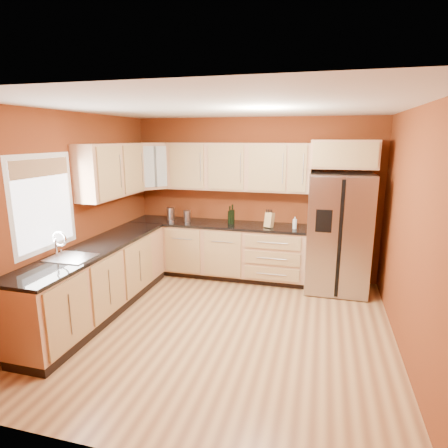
{
  "coord_description": "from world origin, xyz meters",
  "views": [
    {
      "loc": [
        1.09,
        -4.03,
        2.28
      ],
      "look_at": [
        -0.23,
        0.9,
        1.1
      ],
      "focal_mm": 30.0,
      "sensor_mm": 36.0,
      "label": 1
    }
  ],
  "objects": [
    {
      "name": "countertop_back",
      "position": [
        -0.55,
        1.69,
        0.9
      ],
      "size": [
        2.9,
        0.62,
        0.04
      ],
      "primitive_type": "cube",
      "color": "black",
      "rests_on": "base_cabinets_back"
    },
    {
      "name": "base_cabinets_left",
      "position": [
        -1.7,
        0.0,
        0.44
      ],
      "size": [
        0.6,
        2.8,
        0.88
      ],
      "primitive_type": "cube",
      "color": "tan",
      "rests_on": "floor"
    },
    {
      "name": "canister_right",
      "position": [
        -1.06,
        1.65,
        1.01
      ],
      "size": [
        0.12,
        0.12,
        0.19
      ],
      "primitive_type": "cylinder",
      "rotation": [
        0.0,
        0.0,
        0.0
      ],
      "color": "#AAAAAF",
      "rests_on": "countertop_back"
    },
    {
      "name": "wine_bottle_b",
      "position": [
        -0.3,
        1.69,
        1.08
      ],
      "size": [
        0.08,
        0.08,
        0.32
      ],
      "primitive_type": null,
      "rotation": [
        0.0,
        0.0,
        0.11
      ],
      "color": "black",
      "rests_on": "countertop_back"
    },
    {
      "name": "ceiling",
      "position": [
        0.0,
        0.0,
        2.6
      ],
      "size": [
        4.0,
        4.0,
        0.0
      ],
      "primitive_type": "plane",
      "color": "silver",
      "rests_on": "wall_back"
    },
    {
      "name": "floor",
      "position": [
        0.0,
        0.0,
        0.0
      ],
      "size": [
        4.0,
        4.0,
        0.0
      ],
      "primitive_type": "plane",
      "color": "#915D38",
      "rests_on": "ground"
    },
    {
      "name": "upper_cabinets_back",
      "position": [
        -0.25,
        1.83,
        1.83
      ],
      "size": [
        2.3,
        0.33,
        0.75
      ],
      "primitive_type": "cube",
      "color": "tan",
      "rests_on": "wall_back"
    },
    {
      "name": "corner_upper_cabinet",
      "position": [
        -1.67,
        1.67,
        1.83
      ],
      "size": [
        0.67,
        0.67,
        0.75
      ],
      "primitive_type": "cube",
      "rotation": [
        0.0,
        0.0,
        0.79
      ],
      "color": "tan",
      "rests_on": "wall_back"
    },
    {
      "name": "wall_back",
      "position": [
        0.0,
        2.0,
        1.3
      ],
      "size": [
        4.0,
        0.04,
        2.6
      ],
      "primitive_type": "cube",
      "color": "maroon",
      "rests_on": "floor"
    },
    {
      "name": "canister_left",
      "position": [
        -1.38,
        1.73,
        1.02
      ],
      "size": [
        0.16,
        0.16,
        0.21
      ],
      "primitive_type": "cylinder",
      "rotation": [
        0.0,
        0.0,
        0.28
      ],
      "color": "#AAAAAF",
      "rests_on": "countertop_back"
    },
    {
      "name": "over_fridge_cabinet",
      "position": [
        1.35,
        1.7,
        2.05
      ],
      "size": [
        0.92,
        0.6,
        0.4
      ],
      "primitive_type": "cube",
      "color": "tan",
      "rests_on": "wall_back"
    },
    {
      "name": "wall_left",
      "position": [
        -2.0,
        0.0,
        1.3
      ],
      "size": [
        0.04,
        4.0,
        2.6
      ],
      "primitive_type": "cube",
      "color": "maroon",
      "rests_on": "floor"
    },
    {
      "name": "wall_right",
      "position": [
        2.0,
        0.0,
        1.3
      ],
      "size": [
        0.04,
        4.0,
        2.6
      ],
      "primitive_type": "cube",
      "color": "maroon",
      "rests_on": "floor"
    },
    {
      "name": "base_cabinets_back",
      "position": [
        -0.55,
        1.7,
        0.44
      ],
      "size": [
        2.9,
        0.6,
        0.88
      ],
      "primitive_type": "cube",
      "color": "tan",
      "rests_on": "floor"
    },
    {
      "name": "soap_dispenser",
      "position": [
        0.7,
        1.62,
        1.01
      ],
      "size": [
        0.08,
        0.08,
        0.18
      ],
      "primitive_type": "cylinder",
      "rotation": [
        0.0,
        0.0,
        -0.42
      ],
      "color": "silver",
      "rests_on": "countertop_back"
    },
    {
      "name": "refrigerator",
      "position": [
        1.35,
        1.62,
        0.89
      ],
      "size": [
        0.9,
        0.75,
        1.78
      ],
      "primitive_type": "cube",
      "color": "#AAAAAF",
      "rests_on": "floor"
    },
    {
      "name": "countertop_left",
      "position": [
        -1.69,
        0.0,
        0.9
      ],
      "size": [
        0.62,
        2.8,
        0.04
      ],
      "primitive_type": "cube",
      "color": "black",
      "rests_on": "base_cabinets_left"
    },
    {
      "name": "window",
      "position": [
        -1.98,
        -0.5,
        1.55
      ],
      "size": [
        0.03,
        0.9,
        1.0
      ],
      "primitive_type": "cube",
      "color": "white",
      "rests_on": "wall_left"
    },
    {
      "name": "sink_faucet",
      "position": [
        -1.69,
        -0.5,
        1.07
      ],
      "size": [
        0.5,
        0.42,
        0.3
      ],
      "primitive_type": null,
      "color": "silver",
      "rests_on": "countertop_left"
    },
    {
      "name": "upper_cabinets_left",
      "position": [
        -1.83,
        0.72,
        1.83
      ],
      "size": [
        0.33,
        1.35,
        0.75
      ],
      "primitive_type": "cube",
      "color": "tan",
      "rests_on": "wall_left"
    },
    {
      "name": "knife_block",
      "position": [
        0.31,
        1.61,
        1.04
      ],
      "size": [
        0.15,
        0.14,
        0.23
      ],
      "primitive_type": "cube",
      "rotation": [
        0.0,
        0.0,
        -0.37
      ],
      "color": "tan",
      "rests_on": "countertop_back"
    },
    {
      "name": "wall_front",
      "position": [
        0.0,
        -2.0,
        1.3
      ],
      "size": [
        4.0,
        0.04,
        2.6
      ],
      "primitive_type": "cube",
      "color": "maroon",
      "rests_on": "floor"
    },
    {
      "name": "wine_bottle_a",
      "position": [
        -0.34,
        1.69,
        1.06
      ],
      "size": [
        0.07,
        0.07,
        0.29
      ],
      "primitive_type": null,
      "rotation": [
        0.0,
        0.0,
        0.15
      ],
      "color": "black",
      "rests_on": "countertop_back"
    }
  ]
}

